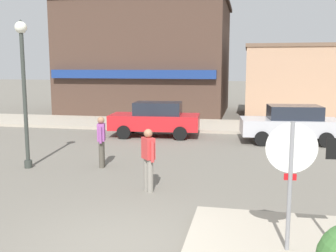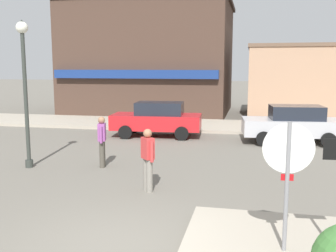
{
  "view_description": "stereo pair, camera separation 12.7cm",
  "coord_description": "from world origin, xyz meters",
  "px_view_note": "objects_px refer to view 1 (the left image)",
  "views": [
    {
      "loc": [
        2.18,
        -6.17,
        3.16
      ],
      "look_at": [
        0.01,
        4.5,
        1.5
      ],
      "focal_mm": 42.0,
      "sensor_mm": 36.0,
      "label": 1
    },
    {
      "loc": [
        2.3,
        -6.15,
        3.16
      ],
      "look_at": [
        0.01,
        4.5,
        1.5
      ],
      "focal_mm": 42.0,
      "sensor_mm": 36.0,
      "label": 2
    }
  ],
  "objects_px": {
    "parked_car_second": "(291,123)",
    "stop_sign": "(291,169)",
    "lamp_post": "(23,73)",
    "pedestrian_crossing_near": "(101,140)",
    "pedestrian_crossing_far": "(148,158)",
    "parked_car_nearest": "(155,119)"
  },
  "relations": [
    {
      "from": "parked_car_second",
      "to": "pedestrian_crossing_far",
      "type": "distance_m",
      "value": 8.54
    },
    {
      "from": "parked_car_nearest",
      "to": "pedestrian_crossing_far",
      "type": "bearing_deg",
      "value": -78.02
    },
    {
      "from": "lamp_post",
      "to": "parked_car_second",
      "type": "distance_m",
      "value": 10.57
    },
    {
      "from": "stop_sign",
      "to": "parked_car_second",
      "type": "distance_m",
      "value": 10.48
    },
    {
      "from": "lamp_post",
      "to": "parked_car_nearest",
      "type": "bearing_deg",
      "value": 67.12
    },
    {
      "from": "lamp_post",
      "to": "pedestrian_crossing_near",
      "type": "xyz_separation_m",
      "value": [
        2.24,
        0.54,
        -2.09
      ]
    },
    {
      "from": "stop_sign",
      "to": "parked_car_nearest",
      "type": "relative_size",
      "value": 0.56
    },
    {
      "from": "pedestrian_crossing_near",
      "to": "parked_car_second",
      "type": "bearing_deg",
      "value": 40.61
    },
    {
      "from": "pedestrian_crossing_near",
      "to": "pedestrian_crossing_far",
      "type": "distance_m",
      "value": 2.9
    },
    {
      "from": "stop_sign",
      "to": "pedestrian_crossing_far",
      "type": "xyz_separation_m",
      "value": [
        -3.13,
        2.97,
        -0.65
      ]
    },
    {
      "from": "parked_car_nearest",
      "to": "parked_car_second",
      "type": "distance_m",
      "value": 5.87
    },
    {
      "from": "lamp_post",
      "to": "stop_sign",
      "type": "bearing_deg",
      "value": -31.21
    },
    {
      "from": "stop_sign",
      "to": "lamp_post",
      "type": "bearing_deg",
      "value": 148.79
    },
    {
      "from": "pedestrian_crossing_near",
      "to": "pedestrian_crossing_far",
      "type": "relative_size",
      "value": 1.0
    },
    {
      "from": "stop_sign",
      "to": "parked_car_nearest",
      "type": "xyz_separation_m",
      "value": [
        -4.78,
        10.74,
        -0.71
      ]
    },
    {
      "from": "parked_car_second",
      "to": "lamp_post",
      "type": "bearing_deg",
      "value": -145.2
    },
    {
      "from": "stop_sign",
      "to": "lamp_post",
      "type": "relative_size",
      "value": 0.51
    },
    {
      "from": "parked_car_second",
      "to": "stop_sign",
      "type": "bearing_deg",
      "value": -95.97
    },
    {
      "from": "lamp_post",
      "to": "pedestrian_crossing_near",
      "type": "distance_m",
      "value": 3.11
    },
    {
      "from": "lamp_post",
      "to": "parked_car_second",
      "type": "height_order",
      "value": "lamp_post"
    },
    {
      "from": "stop_sign",
      "to": "lamp_post",
      "type": "distance_m",
      "value": 8.79
    },
    {
      "from": "parked_car_nearest",
      "to": "pedestrian_crossing_far",
      "type": "xyz_separation_m",
      "value": [
        1.65,
        -7.77,
        0.06
      ]
    }
  ]
}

